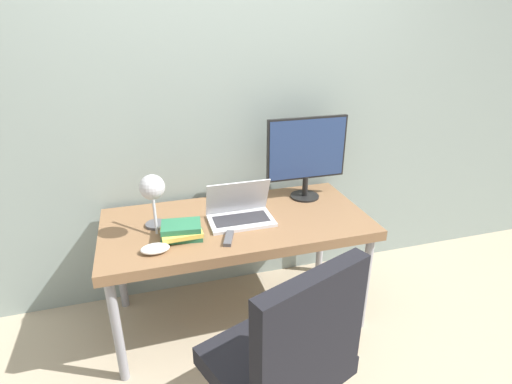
{
  "coord_description": "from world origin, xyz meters",
  "views": [
    {
      "loc": [
        -0.48,
        -1.66,
        1.79
      ],
      "look_at": [
        0.11,
        0.34,
        0.88
      ],
      "focal_mm": 28.0,
      "sensor_mm": 36.0,
      "label": 1
    }
  ],
  "objects": [
    {
      "name": "laptop",
      "position": [
        0.02,
        0.36,
        0.75
      ],
      "size": [
        0.37,
        0.24,
        0.24
      ],
      "color": "silver",
      "rests_on": "desk"
    },
    {
      "name": "desk",
      "position": [
        0.0,
        0.37,
        0.65
      ],
      "size": [
        1.55,
        0.75,
        0.7
      ],
      "color": "brown",
      "rests_on": "ground_plane"
    },
    {
      "name": "ground_plane",
      "position": [
        0.0,
        0.0,
        0.0
      ],
      "size": [
        12.0,
        12.0,
        0.0
      ],
      "primitive_type": "plane",
      "color": "tan"
    },
    {
      "name": "monitor",
      "position": [
        0.51,
        0.57,
        1.01
      ],
      "size": [
        0.53,
        0.19,
        0.53
      ],
      "color": "black",
      "rests_on": "desk"
    },
    {
      "name": "wall_back",
      "position": [
        0.0,
        0.81,
        1.3
      ],
      "size": [
        8.0,
        0.05,
        2.6
      ],
      "color": "gray",
      "rests_on": "ground_plane"
    },
    {
      "name": "book_stack",
      "position": [
        -0.33,
        0.25,
        0.75
      ],
      "size": [
        0.23,
        0.18,
        0.08
      ],
      "color": "#286B47",
      "rests_on": "desk"
    },
    {
      "name": "tv_remote",
      "position": [
        -0.1,
        0.16,
        0.71
      ],
      "size": [
        0.09,
        0.15,
        0.02
      ],
      "color": "#4C4C51",
      "rests_on": "desk"
    },
    {
      "name": "desk_lamp",
      "position": [
        -0.46,
        0.32,
        0.97
      ],
      "size": [
        0.13,
        0.25,
        0.36
      ],
      "color": "#4C4C51",
      "rests_on": "desk"
    },
    {
      "name": "game_controller",
      "position": [
        -0.48,
        0.14,
        0.72
      ],
      "size": [
        0.15,
        0.1,
        0.04
      ],
      "color": "white",
      "rests_on": "desk"
    },
    {
      "name": "office_chair",
      "position": [
        -0.03,
        -0.56,
        0.58
      ],
      "size": [
        0.65,
        0.63,
        1.02
      ],
      "color": "black",
      "rests_on": "ground_plane"
    }
  ]
}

